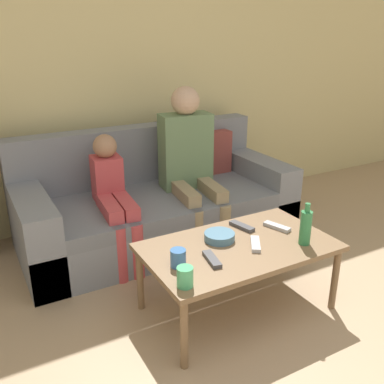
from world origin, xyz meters
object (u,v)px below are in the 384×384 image
Objects in this scene: couch at (156,205)px; snack_bowl at (219,236)px; person_child at (113,194)px; tv_remote_0 at (255,244)px; tv_remote_2 at (212,259)px; person_adult at (189,155)px; tv_remote_3 at (277,227)px; cup_far at (178,258)px; coffee_table at (239,251)px; tv_remote_1 at (242,226)px; cup_near at (185,277)px; bottle at (306,227)px.

couch is 1.01m from snack_bowl.
person_child is 1.10m from tv_remote_0.
tv_remote_0 is at bearing 15.12° from tv_remote_2.
person_adult is (0.25, -0.08, 0.39)m from couch.
tv_remote_3 is at bearing -71.73° from couch.
person_adult is 12.64× the size of cup_far.
couch is 1.10m from coffee_table.
person_adult is 1.10m from tv_remote_0.
person_adult is 6.60× the size of tv_remote_1.
snack_bowl is at bearing 58.64° from tv_remote_2.
tv_remote_0 is 0.95× the size of tv_remote_3.
tv_remote_3 reaches higher than coffee_table.
tv_remote_1 is (0.60, 0.39, -0.04)m from cup_near.
bottle is at bearing -34.34° from snack_bowl.
cup_near is 0.57× the size of snack_bowl.
person_child is 8.79× the size of cup_near.
tv_remote_0 is at bearing -59.28° from person_child.
person_child is at bearing -166.55° from person_adult.
bottle is at bearing -26.83° from coffee_table.
coffee_table is 6.11× the size of snack_bowl.
bottle reaches higher than tv_remote_2.
person_child reaches higher than tv_remote_0.
tv_remote_0 is at bearing -48.64° from snack_bowl.
person_adult is 1.19m from bottle.
tv_remote_0 is at bearing -119.61° from tv_remote_1.
coffee_table is at bearing 5.60° from cup_far.
cup_near is 0.56× the size of tv_remote_1.
tv_remote_3 is 1.01× the size of snack_bowl.
cup_near is at bearing -176.27° from bottle.
tv_remote_1 is at bearing 50.84° from coffee_table.
bottle is at bearing 3.73° from cup_near.
tv_remote_1 is at bearing 131.00° from tv_remote_3.
coffee_table is (0.02, -1.09, 0.11)m from couch.
cup_far is at bearing -84.91° from person_child.
tv_remote_3 is 0.72× the size of bottle.
cup_near reaches higher than snack_bowl.
tv_remote_1 and tv_remote_2 have the same top height.
person_adult is (0.23, 1.01, 0.28)m from coffee_table.
person_child is 0.90m from snack_bowl.
tv_remote_0 is at bearing -91.61° from person_adult.
person_child is at bearing 112.51° from tv_remote_1.
coffee_table is 1.23× the size of person_child.
coffee_table is at bearing 172.91° from tv_remote_3.
couch is at bearing 71.36° from cup_near.
tv_remote_2 is at bearing -131.55° from snack_bowl.
cup_near is 1.08× the size of cup_far.
bottle is at bearing -51.42° from person_child.
person_adult is at bearing 77.36° from tv_remote_2.
couch reaches higher than cup_far.
coffee_table is 4.37× the size of bottle.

